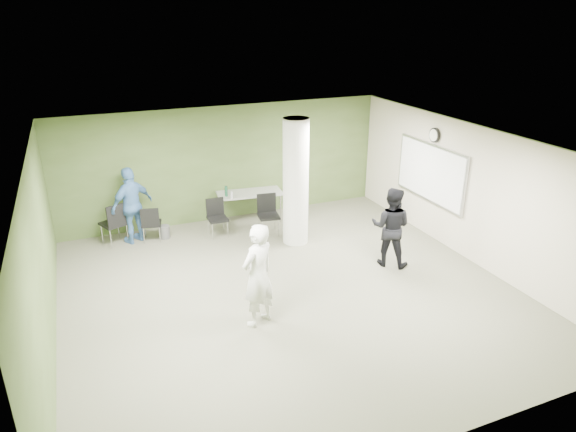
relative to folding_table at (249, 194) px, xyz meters
name	(u,v)px	position (x,y,z in m)	size (l,w,h in m)	color
floor	(289,291)	(-0.43, -3.55, -0.69)	(8.00, 8.00, 0.00)	#505140
ceiling	(289,144)	(-0.43, -3.55, 2.11)	(8.00, 8.00, 0.00)	white
wall_back	(225,164)	(-0.43, 0.45, 0.71)	(8.00, 0.02, 2.80)	#405327
wall_left	(40,262)	(-4.43, -3.55, 0.71)	(0.02, 8.00, 2.80)	#405327
wall_right_cream	(469,193)	(3.57, -3.55, 0.71)	(0.02, 8.00, 2.80)	#C0B69F
column	(296,182)	(0.57, -1.55, 0.71)	(0.56, 0.56, 2.80)	silver
whiteboard	(430,173)	(3.49, -2.35, 0.81)	(0.05, 2.30, 1.30)	silver
wall_clock	(434,135)	(3.49, -2.35, 1.66)	(0.06, 0.32, 0.32)	black
folding_table	(249,194)	(0.00, 0.00, 0.00)	(1.63, 0.86, 0.99)	gray
wastebasket	(164,232)	(-2.13, -0.21, -0.55)	(0.25, 0.25, 0.29)	#4C4C4C
chair_back_left	(115,221)	(-3.16, -0.16, -0.12)	(0.64, 0.64, 0.98)	black
chair_back_right	(151,222)	(-2.41, -0.31, -0.21)	(0.50, 0.50, 0.84)	black
chair_table_left	(217,214)	(-0.96, -0.50, -0.19)	(0.43, 0.43, 0.86)	black
chair_table_right	(268,211)	(0.16, -0.86, -0.15)	(0.53, 0.53, 0.94)	black
woman_white	(258,275)	(-1.29, -4.29, 0.20)	(0.65, 0.43, 1.79)	silver
man_black	(391,227)	(1.89, -3.30, 0.13)	(0.80, 0.63, 1.65)	black
man_blue	(132,205)	(-2.76, -0.15, 0.18)	(1.02, 0.42, 1.74)	#4573AC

